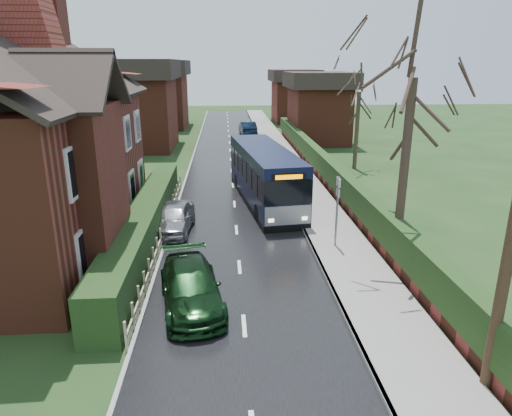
{
  "coord_description": "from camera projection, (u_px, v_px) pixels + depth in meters",
  "views": [
    {
      "loc": [
        -0.45,
        -13.57,
        7.3
      ],
      "look_at": [
        0.74,
        3.65,
        1.8
      ],
      "focal_mm": 32.0,
      "sensor_mm": 36.0,
      "label": 1
    }
  ],
  "objects": [
    {
      "name": "ground",
      "position": [
        241.0,
        293.0,
        15.15
      ],
      "size": [
        140.0,
        140.0,
        0.0
      ],
      "primitive_type": "plane",
      "color": "#2C451D",
      "rests_on": "ground"
    },
    {
      "name": "road",
      "position": [
        234.0,
        204.0,
        24.65
      ],
      "size": [
        6.0,
        100.0,
        0.02
      ],
      "primitive_type": "cube",
      "color": "black",
      "rests_on": "ground"
    },
    {
      "name": "pavement",
      "position": [
        312.0,
        202.0,
        24.91
      ],
      "size": [
        2.5,
        100.0,
        0.14
      ],
      "primitive_type": "cube",
      "color": "slate",
      "rests_on": "ground"
    },
    {
      "name": "kerb_right",
      "position": [
        290.0,
        202.0,
        24.83
      ],
      "size": [
        0.12,
        100.0,
        0.14
      ],
      "primitive_type": "cube",
      "color": "gray",
      "rests_on": "ground"
    },
    {
      "name": "kerb_left",
      "position": [
        178.0,
        205.0,
        24.44
      ],
      "size": [
        0.12,
        100.0,
        0.1
      ],
      "primitive_type": "cube",
      "color": "gray",
      "rests_on": "ground"
    },
    {
      "name": "front_hedge",
      "position": [
        145.0,
        223.0,
        19.4
      ],
      "size": [
        1.2,
        16.0,
        1.6
      ],
      "primitive_type": "cube",
      "color": "black",
      "rests_on": "ground"
    },
    {
      "name": "picket_fence",
      "position": [
        164.0,
        230.0,
        19.56
      ],
      "size": [
        0.1,
        16.0,
        0.9
      ],
      "primitive_type": null,
      "color": "tan",
      "rests_on": "ground"
    },
    {
      "name": "right_wall_hedge",
      "position": [
        341.0,
        184.0,
        24.72
      ],
      "size": [
        0.6,
        50.0,
        1.8
      ],
      "color": "maroon",
      "rests_on": "ground"
    },
    {
      "name": "brick_house",
      "position": [
        12.0,
        142.0,
        17.79
      ],
      "size": [
        9.3,
        14.6,
        10.3
      ],
      "color": "maroon",
      "rests_on": "ground"
    },
    {
      "name": "bus",
      "position": [
        265.0,
        176.0,
        24.67
      ],
      "size": [
        3.48,
        9.99,
        2.97
      ],
      "rotation": [
        0.0,
        0.0,
        0.13
      ],
      "color": "black",
      "rests_on": "ground"
    },
    {
      "name": "car_silver",
      "position": [
        174.0,
        218.0,
        20.52
      ],
      "size": [
        1.85,
        3.97,
        1.32
      ],
      "primitive_type": "imported",
      "rotation": [
        0.0,
        0.0,
        -0.08
      ],
      "color": "#A9A8AC",
      "rests_on": "ground"
    },
    {
      "name": "car_green",
      "position": [
        191.0,
        287.0,
        14.23
      ],
      "size": [
        2.51,
        4.6,
        1.26
      ],
      "primitive_type": "imported",
      "rotation": [
        0.0,
        0.0,
        0.18
      ],
      "color": "black",
      "rests_on": "ground"
    },
    {
      "name": "car_distant",
      "position": [
        248.0,
        128.0,
        48.18
      ],
      "size": [
        1.84,
        4.42,
        1.42
      ],
      "primitive_type": "imported",
      "rotation": [
        0.0,
        0.0,
        3.22
      ],
      "color": "black",
      "rests_on": "ground"
    },
    {
      "name": "bus_stop_sign",
      "position": [
        337.0,
        202.0,
        18.22
      ],
      "size": [
        0.09,
        0.45,
        3.03
      ],
      "rotation": [
        0.0,
        0.0,
        -0.02
      ],
      "color": "slate",
      "rests_on": "ground"
    },
    {
      "name": "telegraph_pole",
      "position": [
        512.0,
        234.0,
        9.59
      ],
      "size": [
        0.4,
        0.96,
        7.63
      ],
      "rotation": [
        0.0,
        0.0,
        0.33
      ],
      "color": "#312215",
      "rests_on": "ground"
    },
    {
      "name": "tree_right_near",
      "position": [
        415.0,
        63.0,
        15.35
      ],
      "size": [
        4.52,
        4.52,
        9.76
      ],
      "color": "#32241D",
      "rests_on": "ground"
    },
    {
      "name": "tree_right_far",
      "position": [
        360.0,
        86.0,
        31.29
      ],
      "size": [
        4.0,
        4.0,
        7.72
      ],
      "color": "#342B1F",
      "rests_on": "ground"
    },
    {
      "name": "tree_house_side",
      "position": [
        52.0,
        59.0,
        23.24
      ],
      "size": [
        4.41,
        4.41,
        10.02
      ],
      "color": "#382D21",
      "rests_on": "ground"
    }
  ]
}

